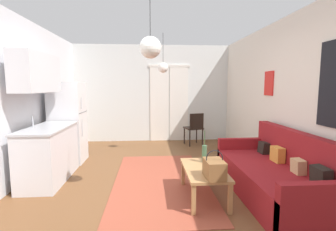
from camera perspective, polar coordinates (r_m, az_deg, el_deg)
ground_plane at (r=3.66m, az=-2.67°, el=-18.80°), size 4.82×7.77×0.10m
wall_back at (r=6.94m, az=-3.45°, el=4.98°), size 4.42×0.13×2.64m
wall_right at (r=3.99m, az=29.98°, el=2.92°), size 0.12×7.37×2.64m
area_rug at (r=4.15m, az=-1.72°, el=-14.80°), size 1.47×2.83×0.01m
couch at (r=3.87m, az=23.70°, el=-12.69°), size 0.90×2.16×0.91m
coffee_table at (r=3.50m, az=8.24°, el=-12.76°), size 0.52×1.00×0.42m
bamboo_vase at (r=3.72m, az=8.36°, el=-8.67°), size 0.07×0.07×0.47m
handbag at (r=3.14m, az=10.59°, el=-11.91°), size 0.23×0.33×0.34m
refrigerator at (r=5.35m, az=-21.99°, el=-1.50°), size 0.63×0.61×1.61m
kitchen_counter at (r=4.44m, az=-26.24°, el=-3.64°), size 0.58×1.31×2.03m
accent_chair at (r=6.44m, az=6.12°, el=-2.61°), size 0.51×0.50×0.84m
pendant_lamp_near at (r=3.15m, az=-4.08°, el=15.34°), size 0.27×0.27×0.78m
pendant_lamp_far at (r=5.41m, az=-1.14°, el=10.96°), size 0.22×0.22×0.83m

